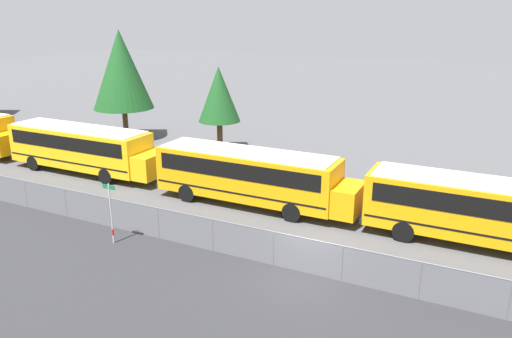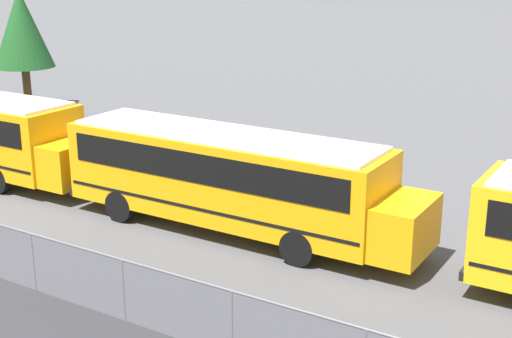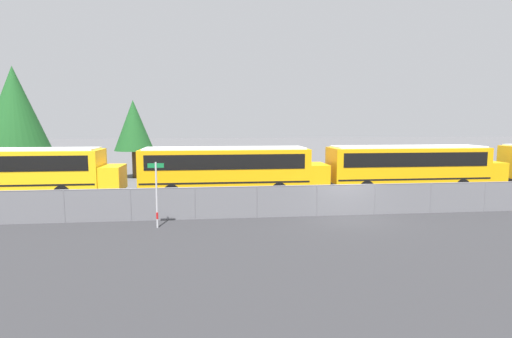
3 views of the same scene
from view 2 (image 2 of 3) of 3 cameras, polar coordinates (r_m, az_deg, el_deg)
The scene contains 2 objects.
school_bus_3 at distance 21.60m, azimuth -2.06°, elevation -0.37°, with size 11.77×2.63×3.11m.
tree_1 at distance 40.96m, azimuth -18.24°, elevation 10.62°, with size 3.23×3.23×6.50m.
Camera 2 is at (17.95, -11.14, 8.27)m, focal length 50.00 mm.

